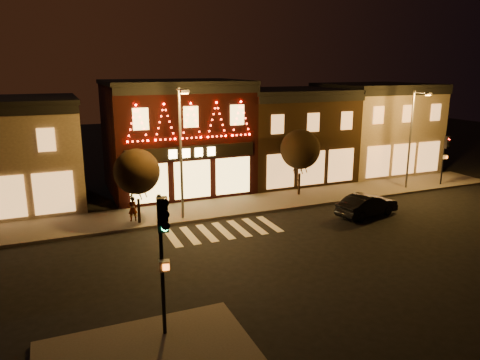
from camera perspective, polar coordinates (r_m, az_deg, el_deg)
ground at (r=23.13m, az=1.42°, el=-9.54°), size 120.00×120.00×0.00m
sidewalk_far at (r=30.76m, az=-1.27°, el=-3.34°), size 44.00×4.00×0.15m
building_pulp at (r=34.81m, az=-8.01°, el=5.48°), size 10.20×8.34×8.30m
building_right_a at (r=38.37m, az=5.91°, el=5.72°), size 9.20×8.28×7.50m
building_right_b at (r=43.35m, az=16.49°, el=6.37°), size 9.20×8.28×7.80m
traffic_signal_near at (r=15.34m, az=-9.67°, el=-7.34°), size 0.40×0.53×5.04m
traffic_signal_far at (r=39.00m, az=24.37°, el=3.45°), size 0.32×0.45×3.91m
streetlamp_mid at (r=27.14m, az=-7.35°, el=4.48°), size 0.52×1.82×7.93m
streetlamp_right at (r=36.61m, az=20.81°, el=5.61°), size 0.48×1.69×7.37m
tree_left at (r=27.23m, az=-12.81°, el=1.03°), size 2.68×2.68×4.49m
tree_right at (r=32.92m, az=7.55°, el=3.83°), size 2.86×2.86×4.78m
dark_sedan at (r=29.98m, az=15.63°, el=-3.05°), size 4.55×2.38×1.43m
pedestrian at (r=28.25m, az=-13.31°, el=-3.53°), size 0.59×0.41×1.52m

